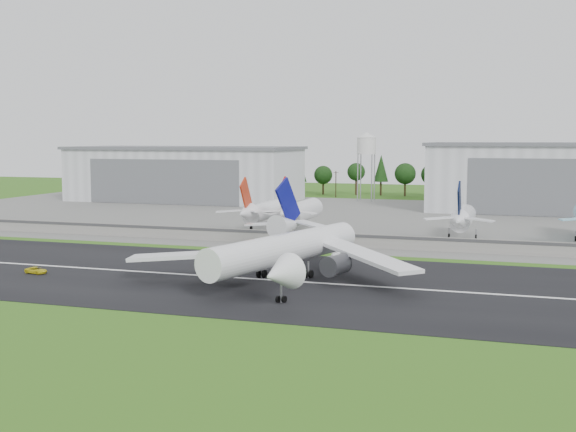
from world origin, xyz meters
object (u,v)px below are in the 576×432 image
(ground_vehicle, at_px, (36,270))
(parked_jet_red_a, at_px, (261,211))
(parked_jet_red_b, at_px, (298,211))
(parked_jet_navy, at_px, (462,218))
(main_airliner, at_px, (284,256))

(ground_vehicle, relative_size, parked_jet_red_a, 0.15)
(parked_jet_red_b, relative_size, parked_jet_navy, 1.00)
(parked_jet_red_a, height_order, parked_jet_red_b, parked_jet_red_b)
(main_airliner, bearing_deg, ground_vehicle, 25.31)
(parked_jet_red_a, height_order, parked_jet_navy, parked_jet_red_a)
(main_airliner, bearing_deg, parked_jet_navy, -95.87)
(ground_vehicle, xyz_separation_m, parked_jet_navy, (76.85, 74.67, 5.15))
(parked_jet_red_b, bearing_deg, main_airliner, -75.12)
(parked_jet_red_a, bearing_deg, parked_jet_red_b, 0.27)
(parked_jet_red_a, bearing_deg, ground_vehicle, -105.18)
(ground_vehicle, distance_m, parked_jet_navy, 107.27)
(ground_vehicle, relative_size, parked_jet_red_b, 0.15)
(parked_jet_red_a, bearing_deg, parked_jet_navy, -0.01)
(parked_jet_red_a, relative_size, parked_jet_red_b, 1.00)
(main_airliner, distance_m, parked_jet_navy, 72.34)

